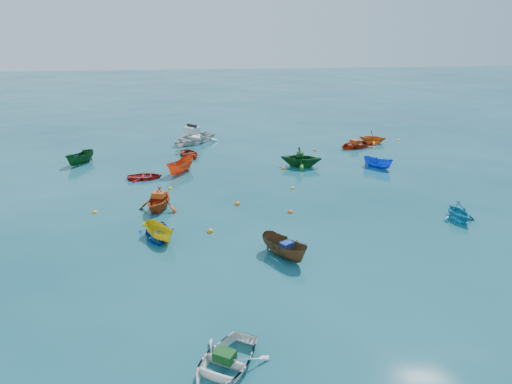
{
  "coord_description": "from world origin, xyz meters",
  "views": [
    {
      "loc": [
        -3.01,
        -25.7,
        11.78
      ],
      "look_at": [
        0.0,
        5.0,
        0.4
      ],
      "focal_mm": 35.0,
      "sensor_mm": 36.0,
      "label": 1
    }
  ],
  "objects": [
    {
      "name": "sampan_yellow_mid",
      "position": [
        -5.81,
        -0.78,
        0.0
      ],
      "size": [
        2.17,
        2.6,
        0.97
      ],
      "primitive_type": "imported",
      "rotation": [
        0.0,
        0.0,
        0.59
      ],
      "color": "gold",
      "rests_on": "ground"
    },
    {
      "name": "buoy_ye_b",
      "position": [
        -10.1,
        3.37,
        0.0
      ],
      "size": [
        0.33,
        0.33,
        0.33
      ],
      "primitive_type": "sphere",
      "color": "yellow",
      "rests_on": "ground"
    },
    {
      "name": "tarp_blue_a",
      "position": [
        0.7,
        -3.6,
        0.73
      ],
      "size": [
        0.75,
        0.71,
        0.29
      ],
      "primitive_type": "cube",
      "rotation": [
        0.0,
        0.0,
        0.61
      ],
      "color": "navy",
      "rests_on": "sampan_brown_mid"
    },
    {
      "name": "sampan_green_far",
      "position": [
        -13.33,
        14.06,
        0.0
      ],
      "size": [
        2.41,
        2.97,
        1.1
      ],
      "primitive_type": "imported",
      "rotation": [
        0.0,
        0.0,
        -0.56
      ],
      "color": "#104518",
      "rests_on": "ground"
    },
    {
      "name": "tarp_green_a",
      "position": [
        -2.7,
        -11.51,
        0.54
      ],
      "size": [
        0.88,
        0.82,
        0.34
      ],
      "primitive_type": "cube",
      "rotation": [
        0.0,
        0.0,
        -0.53
      ],
      "color": "#124B19",
      "rests_on": "dinghy_white_near"
    },
    {
      "name": "motorboat_white",
      "position": [
        -4.5,
        20.14,
        0.0
      ],
      "size": [
        5.83,
        5.91,
        1.61
      ],
      "primitive_type": "imported",
      "rotation": [
        0.0,
        0.0,
        -0.75
      ],
      "color": "silver",
      "rests_on": "ground"
    },
    {
      "name": "ground",
      "position": [
        0.0,
        0.0,
        0.0
      ],
      "size": [
        160.0,
        160.0,
        0.0
      ],
      "primitive_type": "plane",
      "color": "#0A3E4D",
      "rests_on": "ground"
    },
    {
      "name": "sampan_orange_n",
      "position": [
        -5.21,
        10.89,
        0.0
      ],
      "size": [
        2.56,
        3.1,
        1.15
      ],
      "primitive_type": "imported",
      "rotation": [
        0.0,
        0.0,
        -0.58
      ],
      "color": "#EE4B16",
      "rests_on": "ground"
    },
    {
      "name": "buoy_or_b",
      "position": [
        1.84,
        2.25,
        0.0
      ],
      "size": [
        0.33,
        0.33,
        0.33
      ],
      "primitive_type": "sphere",
      "color": "#F15C0D",
      "rests_on": "ground"
    },
    {
      "name": "sampan_brown_mid",
      "position": [
        0.61,
        -3.48,
        0.0
      ],
      "size": [
        2.65,
        3.11,
        1.16
      ],
      "primitive_type": "imported",
      "rotation": [
        0.0,
        0.0,
        0.61
      ],
      "color": "#4F351C",
      "rests_on": "ground"
    },
    {
      "name": "sampan_blue_far",
      "position": [
        10.2,
        10.73,
        0.0
      ],
      "size": [
        2.38,
        2.33,
        0.94
      ],
      "primitive_type": "imported",
      "rotation": [
        0.0,
        0.0,
        0.81
      ],
      "color": "blue",
      "rests_on": "ground"
    },
    {
      "name": "buoy_ye_e",
      "position": [
        14.91,
        18.78,
        0.0
      ],
      "size": [
        0.3,
        0.3,
        0.3
      ],
      "primitive_type": "sphere",
      "color": "#FFF11A",
      "rests_on": "ground"
    },
    {
      "name": "dinghy_red_nw",
      "position": [
        -7.76,
        9.73,
        0.0
      ],
      "size": [
        2.65,
        1.99,
        0.52
      ],
      "primitive_type": "imported",
      "rotation": [
        0.0,
        0.0,
        1.65
      ],
      "color": "#A6110D",
      "rests_on": "ground"
    },
    {
      "name": "buoy_or_d",
      "position": [
        2.74,
        11.02,
        0.0
      ],
      "size": [
        0.34,
        0.34,
        0.34
      ],
      "primitive_type": "sphere",
      "color": "orange",
      "rests_on": "ground"
    },
    {
      "name": "dinghy_white_near",
      "position": [
        -2.75,
        -11.59,
        0.0
      ],
      "size": [
        3.95,
        4.31,
        0.73
      ],
      "primitive_type": "imported",
      "rotation": [
        0.0,
        0.0,
        -0.53
      ],
      "color": "white",
      "rests_on": "ground"
    },
    {
      "name": "tarp_green_b",
      "position": [
        4.13,
        11.58,
        1.01
      ],
      "size": [
        0.67,
        0.79,
        0.33
      ],
      "primitive_type": "cube",
      "rotation": [
        0.0,
        0.0,
        1.31
      ],
      "color": "#124916",
      "rests_on": "dinghy_green_n"
    },
    {
      "name": "buoy_ye_a",
      "position": [
        -6.81,
        1.22,
        0.0
      ],
      "size": [
        0.37,
        0.37,
        0.37
      ],
      "primitive_type": "sphere",
      "color": "yellow",
      "rests_on": "ground"
    },
    {
      "name": "tarp_orange_a",
      "position": [
        -6.19,
        3.6,
        0.95
      ],
      "size": [
        0.87,
        0.75,
        0.35
      ],
      "primitive_type": "cube",
      "rotation": [
        0.0,
        0.0,
        -0.31
      ],
      "color": "#D44C15",
      "rests_on": "dinghy_orange_w"
    },
    {
      "name": "dinghy_cyan_se",
      "position": [
        11.57,
        0.24,
        0.0
      ],
      "size": [
        2.23,
        2.52,
        1.23
      ],
      "primitive_type": "imported",
      "rotation": [
        0.0,
        0.0,
        0.1
      ],
      "color": "teal",
      "rests_on": "ground"
    },
    {
      "name": "dinghy_orange_far",
      "position": [
        12.18,
        18.16,
        0.0
      ],
      "size": [
        2.95,
        2.72,
        1.29
      ],
      "primitive_type": "imported",
      "rotation": [
        0.0,
        0.0,
        1.28
      ],
      "color": "orange",
      "rests_on": "ground"
    },
    {
      "name": "dinghy_blue_sw",
      "position": [
        -5.97,
        -0.45,
        0.0
      ],
      "size": [
        2.39,
        3.07,
        0.59
      ],
      "primitive_type": "imported",
      "rotation": [
        0.0,
        0.0,
        0.14
      ],
      "color": "blue",
      "rests_on": "ground"
    },
    {
      "name": "buoy_or_e",
      "position": [
        6.29,
        16.12,
        0.0
      ],
      "size": [
        0.3,
        0.3,
        0.3
      ],
      "primitive_type": "sphere",
      "color": "orange",
      "rests_on": "ground"
    },
    {
      "name": "dinghy_red_far",
      "position": [
        -4.67,
        15.42,
        0.0
      ],
      "size": [
        2.85,
        3.25,
        0.56
      ],
      "primitive_type": "imported",
      "rotation": [
        0.0,
        0.0,
        0.41
      ],
      "color": "#A1230D",
      "rests_on": "ground"
    },
    {
      "name": "dinghy_orange_w",
      "position": [
        -6.21,
        3.56,
        0.0
      ],
      "size": [
        3.3,
        3.56,
        1.54
      ],
      "primitive_type": "imported",
      "rotation": [
        0.0,
        0.0,
        -0.31
      ],
      "color": "#BA3E11",
      "rests_on": "ground"
    },
    {
      "name": "buoy_ye_d",
      "position": [
        -5.78,
        7.27,
        0.0
      ],
      "size": [
        0.3,
        0.3,
        0.3
      ],
      "primitive_type": "sphere",
      "color": "yellow",
      "rests_on": "ground"
    },
    {
      "name": "buoy_or_c",
      "position": [
        -1.31,
        3.9,
        0.0
      ],
      "size": [
        0.38,
        0.38,
        0.38
      ],
      "primitive_type": "sphere",
      "color": "orange",
      "rests_on": "ground"
    },
    {
      "name": "dinghy_green_n",
      "position": [
        4.22,
        11.55,
        0.0
      ],
      "size": [
        3.81,
        3.5,
        1.69
      ],
      "primitive_type": "imported",
      "rotation": [
        0.0,
        0.0,
        1.31
      ],
      "color": "#114C1A",
      "rests_on": "ground"
    },
    {
      "name": "dinghy_red_ne",
      "position": [
        10.17,
        16.86,
        0.0
      ],
      "size": [
        3.94,
        3.47,
        0.68
      ],
      "primitive_type": "imported",
      "rotation": [
        0.0,
        0.0,
        -1.15
      ],
      "color": "#9D270D",
      "rests_on": "ground"
    },
    {
      "name": "buoy_ye_c",
      "position": [
        2.69,
        6.48,
        0.0
      ],
      "size": [
        0.31,
        0.31,
        0.31
      ],
      "primitive_type": "sphere",
      "color": "gold",
      "rests_on": "ground"
    },
    {
      "name": "buoy_or_a",
      "position": [
        -3.08,
        -0.13,
        0.0
      ],
      "size": [
        0.39,
        0.39,
        0.39
      ],
      "primitive_type": "sphere",
      "color": "orange",
      "rests_on": "ground"
    },
    {
      "name": "tarp_orange_b",
      "position": [
        10.08,
        16.82,
        0.52
      ],
      "size": [
        0.84,
        0.93,
        0.37
      ],
      "primitive_type": "cube",
      "rotation": [
        0.0,
        0.0,
        -1.15
      ],
      "color": "#CE4015",
      "rests_on": "dinghy_red_ne"
    }
  ]
}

